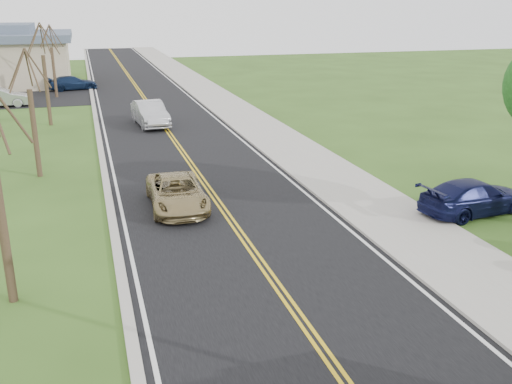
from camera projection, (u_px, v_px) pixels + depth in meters
name	position (u px, v px, depth m)	size (l,w,h in m)	color
road	(149.00, 105.00, 44.38)	(8.00, 120.00, 0.01)	black
curb_right	(201.00, 101.00, 45.49)	(0.30, 120.00, 0.12)	#9E998E
sidewalk_right	(223.00, 101.00, 45.96)	(3.20, 120.00, 0.10)	#9E998E
curb_left	(94.00, 107.00, 43.24)	(0.30, 120.00, 0.10)	#9E998E
bare_tree_a	(0.00, 208.00, 14.37)	(1.93, 2.26, 6.08)	#38281C
bare_tree_b	(33.00, 123.00, 25.33)	(1.83, 2.14, 5.73)	#38281C
bare_tree_c	(46.00, 82.00, 36.15)	(2.04, 2.39, 6.42)	#38281C
bare_tree_d	(53.00, 66.00, 47.13)	(1.88, 2.20, 5.91)	#38281C
suv_champagne	(177.00, 193.00, 21.89)	(2.06, 4.46, 1.24)	#968455
sedan_silver	(150.00, 114.00, 36.59)	(1.66, 4.76, 1.57)	#B6B7BC
pickup_navy	(474.00, 197.00, 21.34)	(1.81, 4.46, 1.29)	#0F1339
lot_car_silver	(0.00, 98.00, 43.25)	(1.51, 4.32, 1.42)	#ABAAAF
lot_car_navy	(72.00, 83.00, 51.71)	(1.78, 4.39, 1.27)	#101F3D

